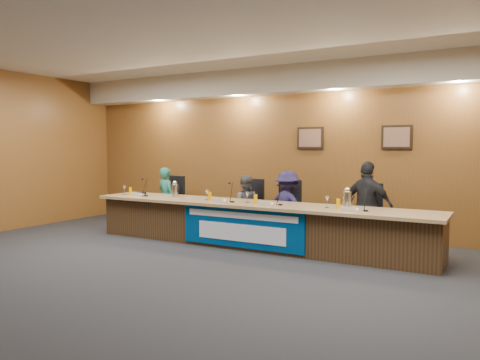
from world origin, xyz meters
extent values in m
plane|color=black|center=(0.00, 0.00, 0.00)|extent=(10.00, 10.00, 0.00)
cube|color=silver|center=(0.00, 0.00, 3.20)|extent=(10.00, 8.00, 0.04)
cube|color=brown|center=(0.00, 4.00, 1.60)|extent=(10.00, 0.04, 3.20)
cube|color=beige|center=(0.00, 3.75, 2.95)|extent=(10.00, 0.50, 0.50)
cube|color=#3B2715|center=(0.00, 2.40, 0.35)|extent=(6.00, 0.80, 0.70)
cube|color=#94744C|center=(0.00, 2.35, 0.72)|extent=(6.10, 0.95, 0.05)
cube|color=navy|center=(0.00, 1.99, 0.38)|extent=(2.20, 0.02, 0.65)
cube|color=silver|center=(0.00, 1.97, 0.58)|extent=(2.00, 0.01, 0.10)
cube|color=silver|center=(0.00, 1.97, 0.30)|extent=(1.60, 0.01, 0.28)
cube|color=black|center=(0.40, 3.97, 1.85)|extent=(0.52, 0.04, 0.42)
cube|color=black|center=(2.00, 3.97, 1.85)|extent=(0.52, 0.04, 0.42)
imported|color=#1F6355|center=(-2.36, 3.03, 0.63)|extent=(0.53, 0.43, 1.26)
imported|color=#46484B|center=(-0.51, 3.03, 0.58)|extent=(0.69, 0.62, 1.16)
imported|color=#1C173C|center=(0.35, 3.03, 0.63)|extent=(0.91, 0.66, 1.26)
imported|color=black|center=(1.76, 3.03, 0.72)|extent=(0.90, 0.50, 1.45)
cube|color=black|center=(-2.36, 3.13, 0.48)|extent=(0.55, 0.55, 0.08)
cube|color=black|center=(-0.51, 3.13, 0.48)|extent=(0.56, 0.56, 0.08)
cube|color=black|center=(0.35, 3.13, 0.48)|extent=(0.63, 0.63, 0.08)
cube|color=black|center=(1.76, 3.13, 0.48)|extent=(0.56, 0.56, 0.08)
cube|color=white|center=(-2.34, 2.13, 0.80)|extent=(0.24, 0.08, 0.10)
cylinder|color=black|center=(-2.20, 2.25, 0.76)|extent=(0.07, 0.07, 0.02)
cylinder|color=#F49C00|center=(-2.64, 2.29, 0.82)|extent=(0.06, 0.06, 0.15)
cylinder|color=silver|center=(-2.77, 2.26, 0.84)|extent=(0.08, 0.08, 0.18)
cube|color=white|center=(-0.51, 2.10, 0.80)|extent=(0.24, 0.08, 0.10)
cylinder|color=black|center=(-0.30, 2.22, 0.76)|extent=(0.07, 0.07, 0.02)
cylinder|color=#F49C00|center=(-0.78, 2.27, 0.82)|extent=(0.06, 0.06, 0.15)
cylinder|color=silver|center=(-0.87, 2.32, 0.84)|extent=(0.08, 0.08, 0.18)
cube|color=white|center=(0.38, 2.07, 0.80)|extent=(0.24, 0.08, 0.10)
cylinder|color=black|center=(0.56, 2.27, 0.76)|extent=(0.07, 0.07, 0.02)
cylinder|color=#F49C00|center=(0.11, 2.29, 0.82)|extent=(0.06, 0.06, 0.15)
cylinder|color=silver|center=(-0.07, 2.32, 0.84)|extent=(0.08, 0.08, 0.18)
cube|color=white|center=(1.73, 2.08, 0.80)|extent=(0.24, 0.08, 0.10)
cylinder|color=black|center=(1.94, 2.23, 0.76)|extent=(0.07, 0.07, 0.02)
cylinder|color=#F49C00|center=(1.49, 2.34, 0.82)|extent=(0.06, 0.06, 0.15)
cylinder|color=silver|center=(1.32, 2.33, 0.84)|extent=(0.08, 0.08, 0.18)
cylinder|color=silver|center=(-1.67, 2.43, 0.87)|extent=(0.13, 0.13, 0.24)
cylinder|color=silver|center=(1.62, 2.38, 0.88)|extent=(0.13, 0.13, 0.26)
cylinder|color=black|center=(-2.45, 2.37, 0.78)|extent=(0.32, 0.32, 0.05)
camera|label=1|loc=(3.68, -4.49, 1.68)|focal=35.00mm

